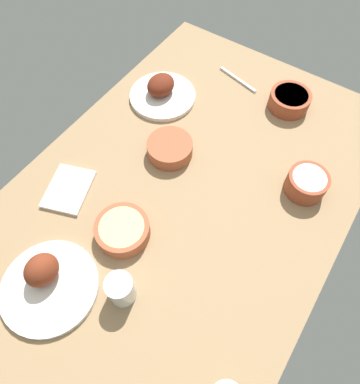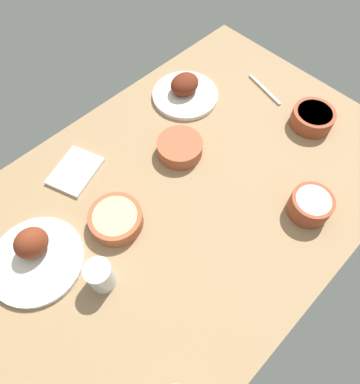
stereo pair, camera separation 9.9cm
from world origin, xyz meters
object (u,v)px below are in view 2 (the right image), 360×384
(bowl_soup, at_px, (313,117))
(fork_loose, at_px, (264,89))
(plate_far_side, at_px, (35,254))
(bowl_potatoes, at_px, (116,219))
(plate_center_main, at_px, (185,91))
(water_tumbler, at_px, (100,275))
(bowl_cream, at_px, (310,205))
(bowl_onions, at_px, (180,147))
(folded_napkin, at_px, (75,171))

(bowl_soup, bearing_deg, fork_loose, -94.48)
(plate_far_side, bearing_deg, bowl_potatoes, 162.31)
(bowl_soup, bearing_deg, plate_center_main, -61.96)
(water_tumbler, bearing_deg, bowl_soup, 175.46)
(bowl_cream, distance_m, bowl_potatoes, 0.54)
(bowl_cream, height_order, bowl_soup, bowl_cream)
(plate_far_side, relative_size, bowl_onions, 1.74)
(bowl_soup, xyz_separation_m, bowl_potatoes, (0.69, -0.17, -0.00))
(plate_far_side, bearing_deg, water_tumbler, 116.44)
(bowl_cream, bearing_deg, water_tumbler, -24.70)
(bowl_onions, bearing_deg, bowl_potatoes, 9.95)
(bowl_onions, height_order, folded_napkin, bowl_onions)
(plate_far_side, height_order, folded_napkin, plate_far_side)
(plate_center_main, height_order, fork_loose, plate_center_main)
(folded_napkin, xyz_separation_m, fork_loose, (-0.69, 0.18, -0.00))
(bowl_cream, height_order, bowl_potatoes, bowl_cream)
(bowl_soup, xyz_separation_m, folded_napkin, (0.67, -0.39, -0.02))
(fork_loose, bearing_deg, plate_center_main, -115.90)
(bowl_cream, bearing_deg, bowl_soup, -146.93)
(bowl_onions, bearing_deg, fork_loose, 177.82)
(plate_far_side, xyz_separation_m, fork_loose, (-0.92, 0.03, -0.02))
(bowl_onions, relative_size, folded_napkin, 0.94)
(bowl_cream, xyz_separation_m, water_tumbler, (0.54, -0.25, 0.01))
(bowl_potatoes, bearing_deg, bowl_soup, 166.31)
(plate_center_main, distance_m, plate_far_side, 0.71)
(bowl_soup, relative_size, fork_loose, 0.80)
(bowl_onions, relative_size, water_tumbler, 1.56)
(bowl_onions, bearing_deg, folded_napkin, -31.21)
(bowl_potatoes, height_order, fork_loose, bowl_potatoes)
(bowl_potatoes, bearing_deg, plate_center_main, -155.92)
(plate_center_main, height_order, bowl_potatoes, plate_center_main)
(plate_far_side, distance_m, bowl_potatoes, 0.22)
(plate_center_main, height_order, water_tumbler, water_tumbler)
(plate_center_main, height_order, folded_napkin, plate_center_main)
(water_tumbler, relative_size, folded_napkin, 0.60)
(plate_center_main, bearing_deg, bowl_potatoes, 24.08)
(bowl_potatoes, distance_m, water_tumbler, 0.17)
(bowl_cream, distance_m, bowl_soup, 0.33)
(bowl_cream, xyz_separation_m, bowl_potatoes, (0.41, -0.35, -0.01))
(plate_far_side, relative_size, bowl_soup, 1.81)
(bowl_soup, xyz_separation_m, bowl_onions, (0.39, -0.22, -0.00))
(bowl_cream, height_order, folded_napkin, bowl_cream)
(bowl_cream, xyz_separation_m, bowl_onions, (0.11, -0.40, -0.01))
(bowl_onions, bearing_deg, bowl_cream, 105.49)
(bowl_cream, relative_size, water_tumbler, 1.29)
(bowl_cream, bearing_deg, folded_napkin, -55.65)
(plate_far_side, xyz_separation_m, bowl_soup, (-0.90, 0.24, 0.00))
(bowl_cream, bearing_deg, fork_loose, -127.43)
(water_tumbler, relative_size, fork_loose, 0.53)
(plate_center_main, xyz_separation_m, plate_far_side, (0.70, 0.15, 0.00))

